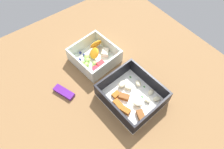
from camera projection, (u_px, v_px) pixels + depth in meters
The scene contains 4 objects.
table_surface at pixel (106, 81), 66.96cm from camera, with size 80.00×80.00×2.00cm, color brown.
pasta_container at pixel (132, 96), 60.62cm from camera, with size 18.08×16.58×5.53cm.
fruit_bowl at pixel (95, 57), 69.07cm from camera, with size 15.40×14.97×5.42cm.
candy_bar at pixel (64, 92), 62.63cm from camera, with size 7.00×2.40×1.20cm, color #51197A.
Camera 1 is at (-29.83, 20.34, 57.46)cm, focal length 32.01 mm.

